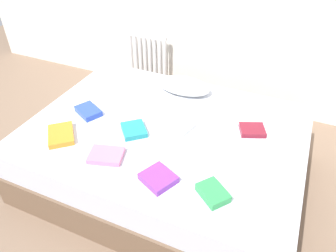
{
  "coord_description": "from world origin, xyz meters",
  "views": [
    {
      "loc": [
        0.75,
        -1.65,
        1.9
      ],
      "look_at": [
        0.0,
        0.05,
        0.48
      ],
      "focal_mm": 33.62,
      "sensor_mm": 36.0,
      "label": 1
    }
  ],
  "objects_px": {
    "textbook_white": "(178,125)",
    "textbook_purple": "(158,178)",
    "radiator": "(148,58)",
    "textbook_pink": "(106,155)",
    "textbook_green": "(213,193)",
    "textbook_orange": "(61,135)",
    "bed": "(165,153)",
    "textbook_teal": "(134,130)",
    "pillow": "(184,86)",
    "textbook_maroon": "(252,130)",
    "textbook_blue": "(88,111)"
  },
  "relations": [
    {
      "from": "radiator",
      "to": "textbook_pink",
      "type": "xyz_separation_m",
      "value": [
        0.53,
        -1.64,
        0.13
      ]
    },
    {
      "from": "textbook_purple",
      "to": "textbook_teal",
      "type": "xyz_separation_m",
      "value": [
        -0.36,
        0.35,
        -0.0
      ]
    },
    {
      "from": "textbook_white",
      "to": "textbook_purple",
      "type": "bearing_deg",
      "value": -65.44
    },
    {
      "from": "textbook_pink",
      "to": "textbook_green",
      "type": "relative_size",
      "value": 1.21
    },
    {
      "from": "radiator",
      "to": "textbook_maroon",
      "type": "relative_size",
      "value": 3.19
    },
    {
      "from": "textbook_pink",
      "to": "textbook_maroon",
      "type": "xyz_separation_m",
      "value": [
        0.81,
        0.65,
        0.0
      ]
    },
    {
      "from": "radiator",
      "to": "textbook_pink",
      "type": "bearing_deg",
      "value": -71.96
    },
    {
      "from": "textbook_orange",
      "to": "textbook_purple",
      "type": "height_order",
      "value": "textbook_purple"
    },
    {
      "from": "bed",
      "to": "textbook_green",
      "type": "relative_size",
      "value": 11.26
    },
    {
      "from": "radiator",
      "to": "textbook_orange",
      "type": "distance_m",
      "value": 1.6
    },
    {
      "from": "textbook_white",
      "to": "textbook_green",
      "type": "bearing_deg",
      "value": -35.76
    },
    {
      "from": "textbook_green",
      "to": "bed",
      "type": "bearing_deg",
      "value": 175.43
    },
    {
      "from": "textbook_pink",
      "to": "radiator",
      "type": "bearing_deg",
      "value": 91.88
    },
    {
      "from": "textbook_purple",
      "to": "textbook_white",
      "type": "height_order",
      "value": "textbook_purple"
    },
    {
      "from": "pillow",
      "to": "textbook_pink",
      "type": "xyz_separation_m",
      "value": [
        -0.16,
        -0.97,
        -0.04
      ]
    },
    {
      "from": "pillow",
      "to": "textbook_purple",
      "type": "xyz_separation_m",
      "value": [
        0.24,
        -1.02,
        -0.03
      ]
    },
    {
      "from": "bed",
      "to": "textbook_blue",
      "type": "height_order",
      "value": "textbook_blue"
    },
    {
      "from": "textbook_purple",
      "to": "textbook_teal",
      "type": "relative_size",
      "value": 1.01
    },
    {
      "from": "bed",
      "to": "textbook_blue",
      "type": "xyz_separation_m",
      "value": [
        -0.62,
        -0.08,
        0.27
      ]
    },
    {
      "from": "bed",
      "to": "textbook_teal",
      "type": "height_order",
      "value": "textbook_teal"
    },
    {
      "from": "radiator",
      "to": "textbook_white",
      "type": "height_order",
      "value": "radiator"
    },
    {
      "from": "textbook_orange",
      "to": "textbook_white",
      "type": "height_order",
      "value": "textbook_orange"
    },
    {
      "from": "textbook_pink",
      "to": "bed",
      "type": "bearing_deg",
      "value": 47.26
    },
    {
      "from": "textbook_white",
      "to": "textbook_teal",
      "type": "relative_size",
      "value": 1.09
    },
    {
      "from": "textbook_teal",
      "to": "textbook_pink",
      "type": "distance_m",
      "value": 0.31
    },
    {
      "from": "textbook_orange",
      "to": "textbook_green",
      "type": "distance_m",
      "value": 1.13
    },
    {
      "from": "textbook_teal",
      "to": "textbook_pink",
      "type": "height_order",
      "value": "textbook_teal"
    },
    {
      "from": "textbook_purple",
      "to": "textbook_pink",
      "type": "distance_m",
      "value": 0.4
    },
    {
      "from": "radiator",
      "to": "pillow",
      "type": "bearing_deg",
      "value": -44.23
    },
    {
      "from": "textbook_blue",
      "to": "textbook_green",
      "type": "xyz_separation_m",
      "value": [
        1.12,
        -0.39,
        0.0
      ]
    },
    {
      "from": "bed",
      "to": "radiator",
      "type": "xyz_separation_m",
      "value": [
        -0.76,
        1.2,
        0.14
      ]
    },
    {
      "from": "bed",
      "to": "radiator",
      "type": "height_order",
      "value": "radiator"
    },
    {
      "from": "textbook_maroon",
      "to": "pillow",
      "type": "bearing_deg",
      "value": 131.42
    },
    {
      "from": "textbook_teal",
      "to": "textbook_white",
      "type": "bearing_deg",
      "value": 83.02
    },
    {
      "from": "radiator",
      "to": "textbook_orange",
      "type": "relative_size",
      "value": 2.28
    },
    {
      "from": "pillow",
      "to": "textbook_purple",
      "type": "bearing_deg",
      "value": -76.76
    },
    {
      "from": "bed",
      "to": "radiator",
      "type": "relative_size",
      "value": 3.65
    },
    {
      "from": "bed",
      "to": "pillow",
      "type": "distance_m",
      "value": 0.61
    },
    {
      "from": "textbook_maroon",
      "to": "textbook_pink",
      "type": "bearing_deg",
      "value": -163.69
    },
    {
      "from": "textbook_pink",
      "to": "textbook_green",
      "type": "bearing_deg",
      "value": -18.46
    },
    {
      "from": "textbook_orange",
      "to": "textbook_pink",
      "type": "relative_size",
      "value": 1.12
    },
    {
      "from": "textbook_purple",
      "to": "textbook_maroon",
      "type": "xyz_separation_m",
      "value": [
        0.41,
        0.69,
        -0.0
      ]
    },
    {
      "from": "radiator",
      "to": "textbook_white",
      "type": "relative_size",
      "value": 2.73
    },
    {
      "from": "textbook_purple",
      "to": "textbook_teal",
      "type": "bearing_deg",
      "value": 160.75
    },
    {
      "from": "bed",
      "to": "textbook_orange",
      "type": "relative_size",
      "value": 8.3
    },
    {
      "from": "textbook_purple",
      "to": "textbook_blue",
      "type": "xyz_separation_m",
      "value": [
        -0.79,
        0.41,
        0.0
      ]
    },
    {
      "from": "bed",
      "to": "textbook_white",
      "type": "bearing_deg",
      "value": 28.47
    },
    {
      "from": "pillow",
      "to": "bed",
      "type": "bearing_deg",
      "value": -83.05
    },
    {
      "from": "radiator",
      "to": "textbook_white",
      "type": "bearing_deg",
      "value": -53.94
    },
    {
      "from": "pillow",
      "to": "textbook_purple",
      "type": "distance_m",
      "value": 1.04
    }
  ]
}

